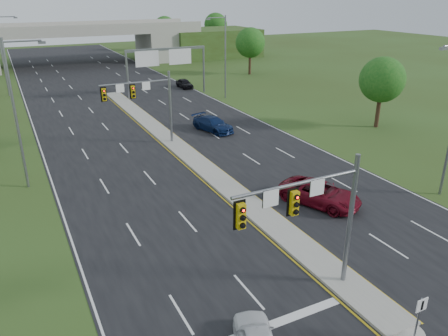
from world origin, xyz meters
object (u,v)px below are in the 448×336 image
sign_gantry (165,59)px  overpass (75,47)px  car_far_a (320,193)px  car_far_c (185,83)px  signal_mast_far (147,98)px  car_far_b (213,124)px  keep_right_sign (420,312)px  signal_mast_near (315,210)px

sign_gantry → overpass: size_ratio=0.14×
car_far_a → car_far_c: 41.84m
signal_mast_far → sign_gantry: signal_mast_far is taller
car_far_c → car_far_b: bearing=-105.4°
car_far_c → sign_gantry: bearing=-137.5°
keep_right_sign → car_far_c: 54.68m
keep_right_sign → car_far_a: 13.06m
signal_mast_far → car_far_a: 18.93m
signal_mast_far → car_far_a: (6.80, -17.23, -3.91)m
car_far_a → keep_right_sign: bearing=-134.4°
signal_mast_near → car_far_c: signal_mast_near is taller
keep_right_sign → overpass: bearing=90.0°
keep_right_sign → signal_mast_far: bearing=94.4°
signal_mast_far → car_far_c: size_ratio=1.74×
car_far_a → car_far_c: car_far_a is taller
car_far_b → car_far_a: bearing=-107.6°
car_far_a → signal_mast_near: bearing=-155.2°
sign_gantry → car_far_b: 18.84m
signal_mast_near → overpass: overpass is taller
car_far_a → car_far_c: size_ratio=1.42×
signal_mast_near → overpass: (2.26, 80.07, -1.17)m
signal_mast_far → keep_right_sign: bearing=-85.6°
signal_mast_far → overpass: bearing=87.6°
signal_mast_near → car_far_b: (7.54, 26.75, -3.95)m
sign_gantry → car_far_c: (4.32, 4.11, -4.54)m
overpass → signal_mast_near: bearing=-91.6°
sign_gantry → signal_mast_near: bearing=-101.2°
sign_gantry → car_far_a: (-2.14, -37.22, -4.42)m
signal_mast_far → sign_gantry: (8.95, 19.99, 0.51)m
car_far_a → car_far_b: (0.74, 18.98, -0.04)m
keep_right_sign → car_far_b: 31.65m
keep_right_sign → overpass: 84.55m
keep_right_sign → car_far_b: keep_right_sign is taller
signal_mast_far → car_far_b: size_ratio=1.35×
signal_mast_far → car_far_b: signal_mast_far is taller
overpass → car_far_c: overpass is taller
signal_mast_near → car_far_b: 28.07m
signal_mast_far → signal_mast_near: bearing=-90.0°
signal_mast_near → car_far_c: (13.26, 49.11, -4.02)m
signal_mast_far → car_far_b: 8.69m
car_far_a → signal_mast_far: bearing=87.5°
sign_gantry → car_far_b: size_ratio=2.23×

